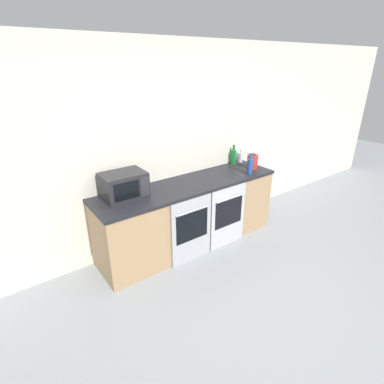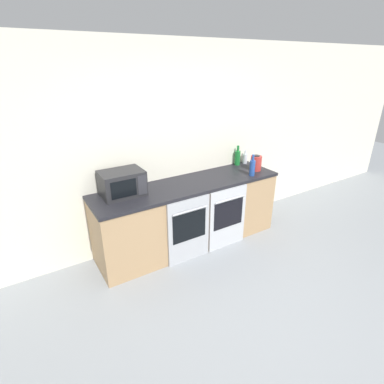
{
  "view_description": "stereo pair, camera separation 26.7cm",
  "coord_description": "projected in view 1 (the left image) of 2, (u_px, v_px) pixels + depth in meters",
  "views": [
    {
      "loc": [
        -2.08,
        -1.22,
        2.33
      ],
      "look_at": [
        0.04,
        1.67,
        0.76
      ],
      "focal_mm": 28.0,
      "sensor_mm": 36.0,
      "label": 1
    },
    {
      "loc": [
        -1.86,
        -1.37,
        2.33
      ],
      "look_at": [
        0.04,
        1.67,
        0.76
      ],
      "focal_mm": 28.0,
      "sensor_mm": 36.0,
      "label": 2
    }
  ],
  "objects": [
    {
      "name": "microwave",
      "position": [
        124.0,
        185.0,
        3.4
      ],
      "size": [
        0.49,
        0.36,
        0.29
      ],
      "color": "#232326",
      "rests_on": "counter_back"
    },
    {
      "name": "wall_back",
      "position": [
        174.0,
        147.0,
        3.94
      ],
      "size": [
        10.0,
        0.06,
        2.6
      ],
      "color": "silver",
      "rests_on": "ground_plane"
    },
    {
      "name": "oven_right",
      "position": [
        228.0,
        216.0,
        3.99
      ],
      "size": [
        0.58,
        0.06,
        0.85
      ],
      "color": "#B7BABF",
      "rests_on": "ground_plane"
    },
    {
      "name": "oven_left",
      "position": [
        191.0,
        230.0,
        3.66
      ],
      "size": [
        0.58,
        0.06,
        0.85
      ],
      "color": "#A8AAAF",
      "rests_on": "ground_plane"
    },
    {
      "name": "kettle",
      "position": [
        252.0,
        162.0,
        4.33
      ],
      "size": [
        0.16,
        0.16,
        0.22
      ],
      "color": "#B2332D",
      "rests_on": "counter_back"
    },
    {
      "name": "ground_plane",
      "position": [
        288.0,
        317.0,
        2.97
      ],
      "size": [
        16.0,
        16.0,
        0.0
      ],
      "primitive_type": "plane",
      "color": "gray"
    },
    {
      "name": "counter_back",
      "position": [
        189.0,
        214.0,
        4.02
      ],
      "size": [
        2.53,
        0.67,
        0.89
      ],
      "color": "tan",
      "rests_on": "ground_plane"
    },
    {
      "name": "bottle_green",
      "position": [
        233.0,
        156.0,
        4.53
      ],
      "size": [
        0.08,
        0.08,
        0.3
      ],
      "color": "#19722D",
      "rests_on": "counter_back"
    },
    {
      "name": "bottle_blue",
      "position": [
        250.0,
        166.0,
        4.11
      ],
      "size": [
        0.08,
        0.08,
        0.3
      ],
      "color": "#234793",
      "rests_on": "counter_back"
    },
    {
      "name": "bottle_clear",
      "position": [
        240.0,
        157.0,
        4.62
      ],
      "size": [
        0.07,
        0.07,
        0.2
      ],
      "color": "silver",
      "rests_on": "counter_back"
    }
  ]
}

